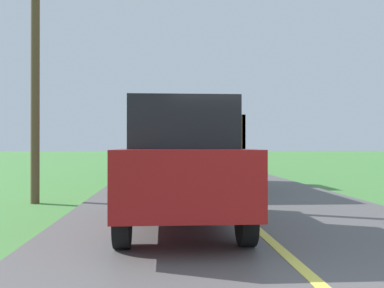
{
  "coord_description": "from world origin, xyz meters",
  "views": [
    {
      "loc": [
        -1.41,
        -1.62,
        1.34
      ],
      "look_at": [
        -0.37,
        13.69,
        1.4
      ],
      "focal_mm": 39.12,
      "sensor_mm": 36.0,
      "label": 1
    }
  ],
  "objects_px": {
    "following_car": "(181,163)",
    "utility_pole_roadside": "(35,46)",
    "banana_truck_near": "(188,141)",
    "banana_truck_far": "(181,143)"
  },
  "relations": [
    {
      "from": "banana_truck_near",
      "to": "banana_truck_far",
      "type": "height_order",
      "value": "same"
    },
    {
      "from": "banana_truck_near",
      "to": "following_car",
      "type": "height_order",
      "value": "banana_truck_near"
    },
    {
      "from": "utility_pole_roadside",
      "to": "following_car",
      "type": "distance_m",
      "value": 5.43
    },
    {
      "from": "banana_truck_far",
      "to": "utility_pole_roadside",
      "type": "relative_size",
      "value": 0.86
    },
    {
      "from": "utility_pole_roadside",
      "to": "following_car",
      "type": "relative_size",
      "value": 1.65
    },
    {
      "from": "banana_truck_near",
      "to": "utility_pole_roadside",
      "type": "relative_size",
      "value": 0.86
    },
    {
      "from": "banana_truck_far",
      "to": "following_car",
      "type": "xyz_separation_m",
      "value": [
        -0.71,
        -17.31,
        -0.39
      ]
    },
    {
      "from": "banana_truck_near",
      "to": "banana_truck_far",
      "type": "distance_m",
      "value": 10.1
    },
    {
      "from": "utility_pole_roadside",
      "to": "banana_truck_near",
      "type": "bearing_deg",
      "value": 44.7
    },
    {
      "from": "following_car",
      "to": "utility_pole_roadside",
      "type": "bearing_deg",
      "value": 132.81
    }
  ]
}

